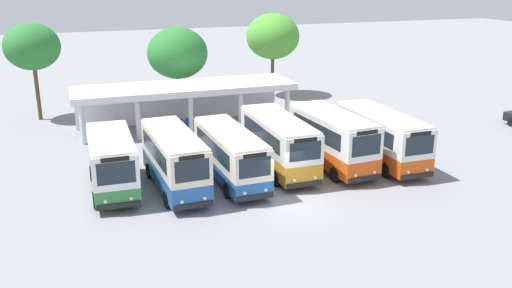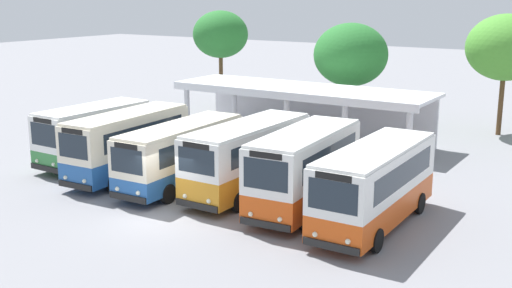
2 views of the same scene
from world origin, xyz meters
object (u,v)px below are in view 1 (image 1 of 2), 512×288
object	(u,v)px
city_bus_far_end_green	(381,136)
waiting_chair_second_from_end	(189,122)
waiting_chair_end_by_column	(180,123)
city_bus_second_in_row	(174,158)
waiting_chair_fourth_seat	(205,121)
city_bus_middle_cream	(231,154)
city_bus_nearest_orange	(112,161)
waiting_chair_middle_seat	(197,122)
city_bus_fourth_amber	(279,142)
city_bus_fifth_blue	(332,138)

from	to	relation	value
city_bus_far_end_green	waiting_chair_second_from_end	xyz separation A→B (m)	(-9.86, 11.74, -1.29)
city_bus_far_end_green	waiting_chair_end_by_column	bearing A→B (deg)	131.93
city_bus_second_in_row	waiting_chair_fourth_seat	distance (m)	12.90
waiting_chair_end_by_column	waiting_chair_second_from_end	size ratio (longest dim) A/B	1.00
city_bus_second_in_row	waiting_chair_end_by_column	bearing A→B (deg)	76.87
city_bus_second_in_row	city_bus_far_end_green	distance (m)	13.28
city_bus_middle_cream	city_bus_nearest_orange	bearing A→B (deg)	174.22
city_bus_middle_cream	waiting_chair_middle_seat	size ratio (longest dim) A/B	9.26
city_bus_fourth_amber	waiting_chair_second_from_end	distance (m)	11.40
city_bus_second_in_row	city_bus_fifth_blue	distance (m)	9.96
city_bus_middle_cream	waiting_chair_end_by_column	bearing A→B (deg)	92.77
city_bus_fifth_blue	city_bus_nearest_orange	bearing A→B (deg)	177.89
city_bus_fifth_blue	waiting_chair_fourth_seat	world-z (taller)	city_bus_fifth_blue
city_bus_middle_cream	waiting_chair_end_by_column	distance (m)	11.72
city_bus_nearest_orange	city_bus_second_in_row	distance (m)	3.43
city_bus_fifth_blue	waiting_chair_fourth_seat	xyz separation A→B (m)	(-5.23, 11.58, -1.39)
waiting_chair_end_by_column	waiting_chair_middle_seat	bearing A→B (deg)	1.00
city_bus_far_end_green	waiting_chair_fourth_seat	size ratio (longest dim) A/B	9.42
city_bus_fourth_amber	city_bus_fifth_blue	size ratio (longest dim) A/B	1.06
waiting_chair_end_by_column	city_bus_nearest_orange	bearing A→B (deg)	-118.98
city_bus_fifth_blue	waiting_chair_second_from_end	bearing A→B (deg)	119.67
city_bus_far_end_green	waiting_chair_second_from_end	bearing A→B (deg)	130.04
city_bus_nearest_orange	waiting_chair_fourth_seat	world-z (taller)	city_bus_nearest_orange
city_bus_second_in_row	city_bus_fourth_amber	xyz separation A→B (m)	(6.64, 0.98, 0.00)
city_bus_fourth_amber	waiting_chair_middle_seat	xyz separation A→B (m)	(-2.57, 10.85, -1.32)
city_bus_middle_cream	city_bus_fourth_amber	distance (m)	3.42
waiting_chair_middle_seat	city_bus_fifth_blue	bearing A→B (deg)	-62.86
city_bus_second_in_row	waiting_chair_end_by_column	world-z (taller)	city_bus_second_in_row
city_bus_fourth_amber	city_bus_nearest_orange	bearing A→B (deg)	-179.17
city_bus_fifth_blue	city_bus_far_end_green	bearing A→B (deg)	-4.31
city_bus_nearest_orange	city_bus_far_end_green	bearing A→B (deg)	-2.55
city_bus_nearest_orange	waiting_chair_middle_seat	world-z (taller)	city_bus_nearest_orange
city_bus_fourth_amber	city_bus_far_end_green	xyz separation A→B (m)	(6.64, -0.89, -0.02)
city_bus_second_in_row	waiting_chair_middle_seat	size ratio (longest dim) A/B	8.90
city_bus_nearest_orange	waiting_chair_fourth_seat	size ratio (longest dim) A/B	7.89
city_bus_middle_cream	city_bus_fourth_amber	xyz separation A→B (m)	(3.32, 0.82, 0.14)
city_bus_fifth_blue	city_bus_second_in_row	bearing A→B (deg)	-177.99
waiting_chair_second_from_end	waiting_chair_fourth_seat	xyz separation A→B (m)	(1.31, 0.10, 0.00)
city_bus_nearest_orange	waiting_chair_end_by_column	size ratio (longest dim) A/B	7.89
city_bus_middle_cream	waiting_chair_fourth_seat	size ratio (longest dim) A/B	9.26
city_bus_second_in_row	city_bus_fifth_blue	xyz separation A→B (m)	(9.96, 0.35, 0.08)
waiting_chair_end_by_column	waiting_chair_middle_seat	distance (m)	1.32
city_bus_fourth_amber	waiting_chair_fourth_seat	bearing A→B (deg)	99.89
city_bus_fifth_blue	waiting_chair_middle_seat	world-z (taller)	city_bus_fifth_blue
city_bus_fourth_amber	city_bus_middle_cream	bearing A→B (deg)	-166.17
waiting_chair_middle_seat	waiting_chair_fourth_seat	size ratio (longest dim) A/B	1.00
waiting_chair_second_from_end	waiting_chair_middle_seat	bearing A→B (deg)	-0.18
waiting_chair_second_from_end	waiting_chair_fourth_seat	distance (m)	1.32
city_bus_fourth_amber	city_bus_fifth_blue	world-z (taller)	city_bus_fifth_blue
city_bus_nearest_orange	city_bus_fifth_blue	world-z (taller)	city_bus_fifth_blue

